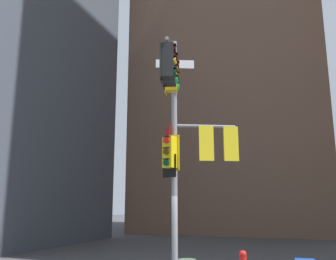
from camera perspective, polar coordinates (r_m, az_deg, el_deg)
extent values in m
cube|color=brown|center=(38.81, 10.03, 17.60)|extent=(15.41, 15.41, 42.29)
cylinder|color=gray|center=(11.56, 1.02, -3.71)|extent=(0.19, 0.19, 7.73)
cylinder|color=gray|center=(11.30, 0.46, 12.01)|extent=(0.61, 2.18, 0.10)
cylinder|color=gray|center=(11.88, 5.90, 0.60)|extent=(1.89, 0.95, 0.10)
cube|color=gold|center=(11.40, -0.33, 8.54)|extent=(0.14, 0.47, 1.14)
cube|color=gold|center=(11.38, 0.63, 8.58)|extent=(0.41, 0.41, 1.00)
cylinder|color=#360605|center=(11.49, 1.63, 10.25)|extent=(0.10, 0.21, 0.20)
cube|color=black|center=(11.53, 1.66, 10.80)|extent=(0.12, 0.23, 0.02)
cylinder|color=#3C2C06|center=(11.36, 1.64, 8.61)|extent=(0.10, 0.21, 0.20)
cube|color=black|center=(11.40, 1.67, 9.18)|extent=(0.12, 0.23, 0.02)
cylinder|color=#19C672|center=(11.24, 1.65, 6.94)|extent=(0.10, 0.21, 0.20)
cube|color=black|center=(11.28, 1.68, 7.52)|extent=(0.12, 0.23, 0.02)
cube|color=black|center=(10.83, -0.70, 9.65)|extent=(0.14, 0.47, 1.14)
cube|color=black|center=(10.81, 0.31, 9.69)|extent=(0.41, 0.41, 1.00)
cylinder|color=#360605|center=(10.93, 1.38, 11.44)|extent=(0.10, 0.21, 0.20)
cube|color=black|center=(10.97, 1.41, 12.02)|extent=(0.12, 0.23, 0.02)
cylinder|color=#3C2C06|center=(10.79, 1.39, 9.73)|extent=(0.10, 0.21, 0.20)
cube|color=black|center=(10.84, 1.41, 10.32)|extent=(0.12, 0.23, 0.02)
cylinder|color=#19C672|center=(10.67, 1.40, 7.98)|extent=(0.10, 0.21, 0.20)
cube|color=black|center=(10.71, 1.42, 8.59)|extent=(0.12, 0.23, 0.02)
cube|color=black|center=(10.27, -1.11, 10.89)|extent=(0.14, 0.47, 1.14)
cube|color=black|center=(10.25, -0.04, 10.93)|extent=(0.41, 0.41, 1.00)
cylinder|color=#360605|center=(10.37, 1.09, 12.76)|extent=(0.10, 0.21, 0.20)
cube|color=black|center=(10.42, 1.12, 13.36)|extent=(0.12, 0.23, 0.02)
cylinder|color=yellow|center=(10.23, 1.10, 10.98)|extent=(0.10, 0.21, 0.20)
cube|color=black|center=(10.28, 1.13, 11.59)|extent=(0.12, 0.23, 0.02)
cylinder|color=#06311C|center=(10.10, 1.11, 9.14)|extent=(0.10, 0.21, 0.20)
cube|color=black|center=(10.14, 1.14, 9.78)|extent=(0.12, 0.23, 0.02)
cube|color=yellow|center=(11.58, 6.15, -2.10)|extent=(0.45, 0.23, 1.14)
cube|color=yellow|center=(11.76, 5.96, -2.25)|extent=(0.45, 0.45, 1.00)
cylinder|color=red|center=(12.02, 5.74, -0.76)|extent=(0.21, 0.14, 0.20)
cube|color=black|center=(12.05, 5.72, -0.21)|extent=(0.23, 0.16, 0.02)
cylinder|color=#3C2C06|center=(11.96, 5.77, -2.41)|extent=(0.21, 0.14, 0.20)
cube|color=black|center=(11.98, 5.76, -1.85)|extent=(0.23, 0.16, 0.02)
cylinder|color=#06311C|center=(11.91, 5.81, -4.07)|extent=(0.21, 0.14, 0.20)
cube|color=black|center=(11.93, 5.79, -3.51)|extent=(0.23, 0.16, 0.02)
cube|color=yellow|center=(11.77, 10.04, -2.14)|extent=(0.45, 0.23, 1.14)
cube|color=yellow|center=(11.95, 9.80, -2.30)|extent=(0.45, 0.45, 1.00)
cylinder|color=red|center=(12.20, 9.50, -0.83)|extent=(0.21, 0.14, 0.20)
cube|color=black|center=(12.23, 9.47, -0.28)|extent=(0.23, 0.16, 0.02)
cylinder|color=#3C2C06|center=(12.14, 9.56, -2.45)|extent=(0.21, 0.14, 0.20)
cube|color=black|center=(12.17, 9.53, -1.90)|extent=(0.23, 0.16, 0.02)
cylinder|color=#06311C|center=(12.09, 9.61, -4.09)|extent=(0.21, 0.14, 0.20)
cube|color=black|center=(12.11, 9.58, -3.53)|extent=(0.23, 0.16, 0.02)
cube|color=yellow|center=(11.47, 0.75, -3.68)|extent=(0.47, 0.13, 1.14)
cube|color=yellow|center=(11.31, 0.25, -3.56)|extent=(0.41, 0.41, 1.00)
cylinder|color=red|center=(11.20, -0.29, -1.67)|extent=(0.21, 0.10, 0.20)
cube|color=black|center=(11.21, -0.30, -1.06)|extent=(0.23, 0.12, 0.02)
cylinder|color=#3C2C06|center=(11.14, -0.29, -3.44)|extent=(0.21, 0.10, 0.20)
cube|color=black|center=(11.15, -0.31, -2.83)|extent=(0.23, 0.12, 0.02)
cylinder|color=#06311C|center=(11.09, -0.29, -5.23)|extent=(0.21, 0.10, 0.20)
cube|color=black|center=(11.10, -0.31, -4.61)|extent=(0.23, 0.12, 0.02)
cube|color=white|center=(11.98, 1.12, 10.48)|extent=(1.17, 0.52, 0.28)
cube|color=#19479E|center=(11.98, 1.12, 10.48)|extent=(1.13, 0.50, 0.24)
cube|color=red|center=(11.58, -0.04, -1.36)|extent=(0.35, 0.55, 0.80)
cube|color=white|center=(11.58, -0.04, -1.36)|extent=(0.32, 0.52, 0.76)
cube|color=black|center=(11.35, 0.23, -5.77)|extent=(0.54, 0.29, 0.72)
cube|color=white|center=(11.35, 0.23, -5.77)|extent=(0.50, 0.27, 0.68)
sphere|color=red|center=(11.63, 11.85, -18.82)|extent=(0.23, 0.23, 0.23)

